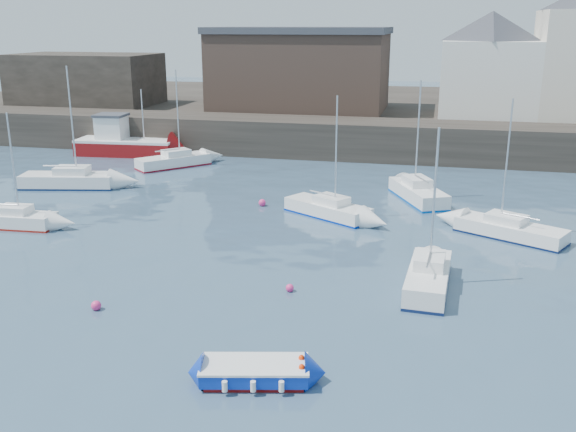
% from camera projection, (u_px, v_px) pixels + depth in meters
% --- Properties ---
extents(water, '(220.00, 220.00, 0.00)m').
position_uv_depth(water, '(206.00, 361.00, 21.24)').
color(water, '#2D4760').
rests_on(water, ground).
extents(quay_wall, '(90.00, 5.00, 3.00)m').
position_uv_depth(quay_wall, '(350.00, 139.00, 53.45)').
color(quay_wall, '#28231E').
rests_on(quay_wall, ground).
extents(land_strip, '(90.00, 32.00, 2.80)m').
position_uv_depth(land_strip, '(373.00, 112.00, 70.27)').
color(land_strip, '#28231E').
rests_on(land_strip, ground).
extents(bldg_east_d, '(11.14, 11.14, 8.95)m').
position_uv_depth(bldg_east_d, '(489.00, 64.00, 55.44)').
color(bldg_east_d, white).
rests_on(bldg_east_d, land_strip).
extents(warehouse, '(16.40, 10.40, 7.60)m').
position_uv_depth(warehouse, '(300.00, 69.00, 60.74)').
color(warehouse, '#3D2D26').
rests_on(warehouse, land_strip).
extents(bldg_west, '(14.00, 8.00, 5.00)m').
position_uv_depth(bldg_west, '(86.00, 79.00, 64.95)').
color(bldg_west, '#353028').
rests_on(bldg_west, land_strip).
extents(blue_dinghy, '(3.60, 2.16, 0.64)m').
position_uv_depth(blue_dinghy, '(255.00, 371.00, 19.90)').
color(blue_dinghy, maroon).
rests_on(blue_dinghy, ground).
extents(fishing_boat, '(8.53, 3.76, 5.51)m').
position_uv_depth(fishing_boat, '(124.00, 142.00, 54.38)').
color(fishing_boat, maroon).
rests_on(fishing_boat, ground).
extents(sailboat_a, '(4.91, 1.82, 6.28)m').
position_uv_depth(sailboat_a, '(12.00, 219.00, 35.10)').
color(sailboat_a, white).
rests_on(sailboat_a, ground).
extents(sailboat_b, '(5.53, 4.27, 6.96)m').
position_uv_depth(sailboat_b, '(328.00, 209.00, 37.03)').
color(sailboat_b, white).
rests_on(sailboat_b, ground).
extents(sailboat_c, '(1.94, 5.22, 6.75)m').
position_uv_depth(sailboat_c, '(428.00, 277.00, 26.89)').
color(sailboat_c, white).
rests_on(sailboat_c, ground).
extents(sailboat_d, '(5.79, 4.23, 7.16)m').
position_uv_depth(sailboat_d, '(510.00, 229.00, 33.38)').
color(sailboat_d, white).
rests_on(sailboat_d, ground).
extents(sailboat_e, '(6.57, 3.25, 8.10)m').
position_uv_depth(sailboat_e, '(69.00, 180.00, 43.54)').
color(sailboat_e, white).
rests_on(sailboat_e, ground).
extents(sailboat_f, '(4.06, 5.93, 7.41)m').
position_uv_depth(sailboat_f, '(418.00, 192.00, 40.39)').
color(sailboat_f, white).
rests_on(sailboat_f, ground).
extents(sailboat_h, '(5.17, 5.52, 7.38)m').
position_uv_depth(sailboat_h, '(174.00, 161.00, 49.85)').
color(sailboat_h, white).
rests_on(sailboat_h, ground).
extents(buoy_near, '(0.39, 0.39, 0.39)m').
position_uv_depth(buoy_near, '(96.00, 310.00, 25.03)').
color(buoy_near, '#EF307E').
rests_on(buoy_near, ground).
extents(buoy_mid, '(0.34, 0.34, 0.34)m').
position_uv_depth(buoy_mid, '(290.00, 291.00, 26.75)').
color(buoy_mid, '#EF307E').
rests_on(buoy_mid, ground).
extents(buoy_far, '(0.44, 0.44, 0.44)m').
position_uv_depth(buoy_far, '(262.00, 206.00, 39.28)').
color(buoy_far, '#EF307E').
rests_on(buoy_far, ground).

